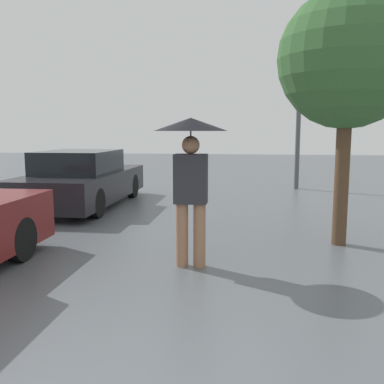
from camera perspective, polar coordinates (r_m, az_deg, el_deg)
The scene contains 4 objects.
pedestrian at distance 5.31m, azimuth -0.17°, elevation 4.72°, with size 0.92×0.92×1.88m.
parked_car_farthest at distance 10.15m, azimuth -14.42°, elevation 1.52°, with size 1.77×4.35×1.28m.
tree at distance 6.84m, azimuth 20.03°, elevation 16.19°, with size 2.02×2.02×3.76m.
street_lamp at distance 13.12m, azimuth 14.08°, elevation 11.35°, with size 0.34×0.34×3.87m.
Camera 1 is at (0.50, -1.97, 1.72)m, focal length 40.00 mm.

